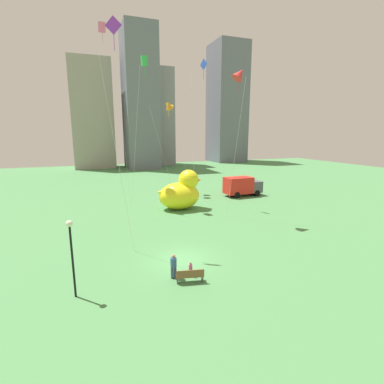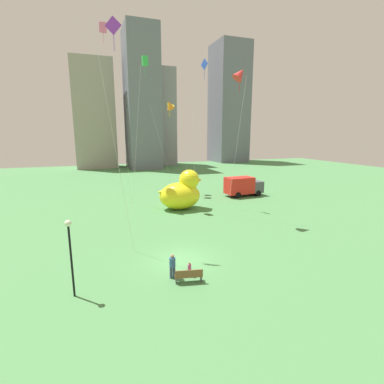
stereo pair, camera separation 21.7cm
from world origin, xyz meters
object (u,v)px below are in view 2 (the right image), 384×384
(giant_inflatable_duck, at_px, (181,192))
(kite_green, at_px, (145,62))
(kite_blue, at_px, (203,74))
(kite_red, at_px, (240,74))
(lamppost, at_px, (70,245))
(box_truck, at_px, (243,186))
(person_child, at_px, (189,269))
(kite_yellow, at_px, (169,106))
(park_bench, at_px, (189,276))
(kite_pink, at_px, (103,30))
(person_adult, at_px, (172,265))
(kite_orange, at_px, (170,105))
(kite_purple, at_px, (113,40))

(giant_inflatable_duck, xyz_separation_m, kite_green, (-3.56, 2.52, 15.19))
(kite_blue, bearing_deg, kite_red, -82.18)
(lamppost, distance_m, box_truck, 30.38)
(person_child, relative_size, giant_inflatable_duck, 0.17)
(kite_yellow, bearing_deg, lamppost, -116.14)
(park_bench, height_order, giant_inflatable_duck, giant_inflatable_duck)
(kite_yellow, relative_size, kite_red, 0.90)
(box_truck, xyz_separation_m, kite_pink, (-18.64, 1.37, 19.68))
(person_adult, height_order, person_child, person_adult)
(kite_blue, bearing_deg, kite_orange, 103.77)
(person_child, relative_size, kite_pink, 0.04)
(person_adult, xyz_separation_m, box_truck, (16.65, 20.19, 0.54))
(person_child, relative_size, kite_red, 0.06)
(kite_yellow, bearing_deg, kite_orange, -102.42)
(giant_inflatable_duck, distance_m, kite_blue, 14.38)
(lamppost, xyz_separation_m, kite_green, (8.11, 18.85, 14.13))
(park_bench, bearing_deg, person_child, 67.73)
(kite_purple, relative_size, kite_green, 0.96)
(person_adult, relative_size, kite_blue, 0.09)
(box_truck, bearing_deg, kite_green, -174.25)
(box_truck, xyz_separation_m, kite_yellow, (-9.36, 6.53, 11.85))
(lamppost, xyz_separation_m, kite_blue, (14.70, 17.07, 12.98))
(kite_red, distance_m, kite_green, 12.00)
(park_bench, height_order, kite_yellow, kite_yellow)
(kite_green, bearing_deg, kite_blue, -15.17)
(park_bench, xyz_separation_m, kite_pink, (-2.77, 22.48, 20.64))
(park_bench, xyz_separation_m, lamppost, (-6.66, 0.81, 2.64))
(box_truck, bearing_deg, kite_blue, -157.52)
(person_child, xyz_separation_m, kite_red, (8.71, 9.92, 14.27))
(kite_blue, height_order, kite_yellow, kite_blue)
(park_bench, bearing_deg, kite_purple, 112.86)
(person_child, distance_m, kite_blue, 24.39)
(kite_purple, bearing_deg, giant_inflatable_duck, 50.05)
(person_child, bearing_deg, kite_yellow, 77.03)
(kite_pink, relative_size, kite_yellow, 1.56)
(person_adult, bearing_deg, kite_blue, 62.50)
(kite_blue, relative_size, kite_purple, 1.02)
(lamppost, distance_m, kite_pink, 28.44)
(kite_purple, bearing_deg, lamppost, -118.03)
(giant_inflatable_duck, distance_m, box_truck, 11.58)
(person_adult, bearing_deg, kite_purple, 109.80)
(person_child, bearing_deg, park_bench, -112.27)
(park_bench, height_order, lamppost, lamppost)
(kite_purple, bearing_deg, box_truck, 35.75)
(box_truck, height_order, kite_green, kite_green)
(kite_pink, bearing_deg, person_child, -81.90)
(kite_yellow, height_order, kite_purple, kite_purple)
(kite_pink, bearing_deg, giant_inflatable_duck, -34.47)
(box_truck, height_order, kite_red, kite_red)
(kite_orange, bearing_deg, kite_purple, -116.70)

